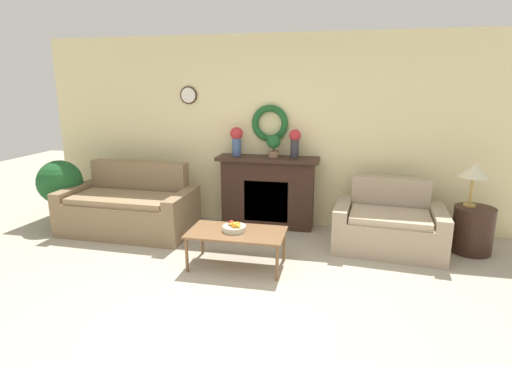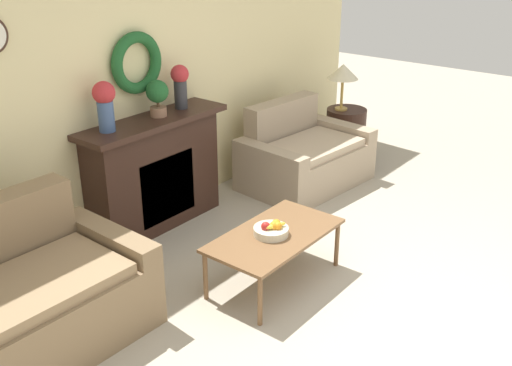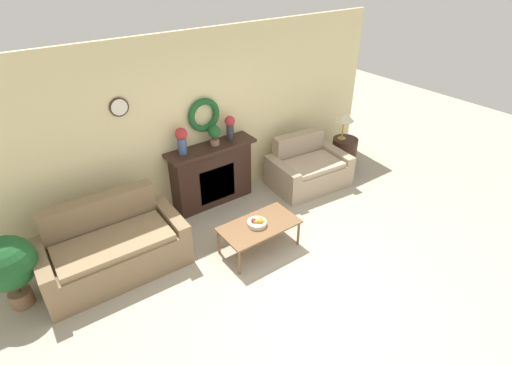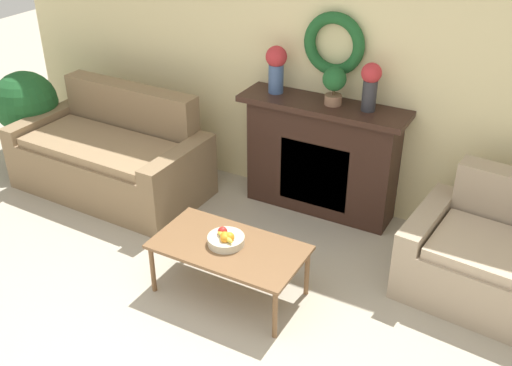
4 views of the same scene
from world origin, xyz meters
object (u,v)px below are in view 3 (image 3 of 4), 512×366
at_px(couch_left, 113,248).
at_px(fruit_bowl, 257,223).
at_px(loveseat_right, 308,169).
at_px(vase_on_mantel_right, 230,126).
at_px(side_table_by_loveseat, 344,153).
at_px(potted_plant_on_mantel, 214,133).
at_px(coffee_table, 259,227).
at_px(potted_plant_floor_by_couch, 8,265).
at_px(table_lamp, 344,117).
at_px(fireplace, 212,174).
at_px(vase_on_mantel_left, 182,139).

height_order(couch_left, fruit_bowl, couch_left).
height_order(loveseat_right, vase_on_mantel_right, vase_on_mantel_right).
relative_size(side_table_by_loveseat, potted_plant_on_mantel, 1.81).
relative_size(loveseat_right, coffee_table, 1.28).
distance_m(coffee_table, potted_plant_on_mantel, 1.63).
bearing_deg(side_table_by_loveseat, potted_plant_floor_by_couch, -178.64).
relative_size(fruit_bowl, table_lamp, 0.50).
bearing_deg(loveseat_right, vase_on_mantel_right, 163.68).
bearing_deg(potted_plant_on_mantel, loveseat_right, -17.12).
xyz_separation_m(coffee_table, fruit_bowl, (-0.03, 0.01, 0.08)).
xyz_separation_m(fireplace, fruit_bowl, (-0.13, -1.40, -0.06)).
bearing_deg(potted_plant_floor_by_couch, fireplace, 10.53).
xyz_separation_m(table_lamp, potted_plant_floor_by_couch, (-5.53, -0.18, -0.39)).
xyz_separation_m(potted_plant_on_mantel, potted_plant_floor_by_couch, (-3.04, -0.54, -0.60)).
bearing_deg(side_table_by_loveseat, table_lamp, 141.34).
relative_size(fireplace, table_lamp, 2.72).
bearing_deg(vase_on_mantel_right, fireplace, -179.14).
bearing_deg(table_lamp, vase_on_mantel_left, 172.87).
xyz_separation_m(vase_on_mantel_left, potted_plant_floor_by_couch, (-2.51, -0.56, -0.65)).
xyz_separation_m(side_table_by_loveseat, potted_plant_on_mantel, (-2.54, 0.40, 0.93)).
bearing_deg(couch_left, table_lamp, 4.34).
height_order(vase_on_mantel_left, potted_plant_floor_by_couch, vase_on_mantel_left).
distance_m(coffee_table, vase_on_mantel_right, 1.72).
height_order(fireplace, loveseat_right, fireplace).
xyz_separation_m(fireplace, loveseat_right, (1.63, -0.49, -0.22)).
height_order(vase_on_mantel_left, potted_plant_on_mantel, vase_on_mantel_left).
distance_m(coffee_table, side_table_by_loveseat, 2.89).
relative_size(loveseat_right, potted_plant_on_mantel, 4.37).
bearing_deg(fruit_bowl, table_lamp, 20.86).
distance_m(coffee_table, potted_plant_floor_by_couch, 3.00).
distance_m(vase_on_mantel_left, vase_on_mantel_right, 0.83).
bearing_deg(side_table_by_loveseat, fireplace, 170.93).
relative_size(loveseat_right, vase_on_mantel_right, 3.52).
xyz_separation_m(fireplace, potted_plant_on_mantel, (0.08, -0.01, 0.69)).
bearing_deg(potted_plant_on_mantel, table_lamp, -8.19).
bearing_deg(loveseat_right, fruit_bowl, -147.43).
height_order(loveseat_right, coffee_table, loveseat_right).
xyz_separation_m(side_table_by_loveseat, potted_plant_floor_by_couch, (-5.59, -0.13, 0.33)).
xyz_separation_m(vase_on_mantel_right, potted_plant_floor_by_couch, (-3.34, -0.56, -0.64)).
xyz_separation_m(fireplace, vase_on_mantel_left, (-0.46, 0.01, 0.74)).
xyz_separation_m(fruit_bowl, vase_on_mantel_left, (-0.33, 1.40, 0.80)).
height_order(coffee_table, vase_on_mantel_right, vase_on_mantel_right).
bearing_deg(vase_on_mantel_left, table_lamp, -7.13).
relative_size(table_lamp, potted_plant_on_mantel, 1.67).
xyz_separation_m(loveseat_right, fruit_bowl, (-1.75, -0.90, 0.16)).
height_order(coffee_table, vase_on_mantel_left, vase_on_mantel_left).
relative_size(couch_left, potted_plant_floor_by_couch, 1.89).
distance_m(potted_plant_on_mantel, potted_plant_floor_by_couch, 3.15).
xyz_separation_m(fruit_bowl, potted_plant_on_mantel, (0.20, 1.38, 0.75)).
height_order(loveseat_right, side_table_by_loveseat, loveseat_right).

